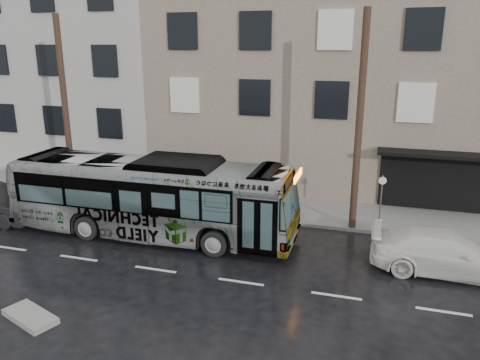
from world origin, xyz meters
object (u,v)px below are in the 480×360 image
Objects in this scene: utility_pole_rear at (65,110)px; white_sedan at (446,253)px; bus at (151,197)px; sign_post at (381,203)px; utility_pole_front at (359,124)px.

utility_pole_rear reaches higher than white_sedan.
utility_pole_rear reaches higher than bus.
bus is at bearing -26.21° from utility_pole_rear.
sign_post is (15.10, 0.00, -3.30)m from utility_pole_rear.
bus is at bearing -159.99° from utility_pole_front.
bus is (5.95, -2.93, -2.96)m from utility_pole_rear.
utility_pole_rear is 0.74× the size of bus.
sign_post is at bearing 0.00° from utility_pole_front.
bus is (-9.15, -2.93, 0.34)m from sign_post.
utility_pole_front is 0.74× the size of bus.
utility_pole_rear is 3.75× the size of sign_post.
utility_pole_front is 1.00× the size of utility_pole_rear.
white_sedan is (3.40, -3.05, -3.90)m from utility_pole_front.
utility_pole_rear is 1.75× the size of white_sedan.
utility_pole_rear is at bearing 180.00° from utility_pole_front.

